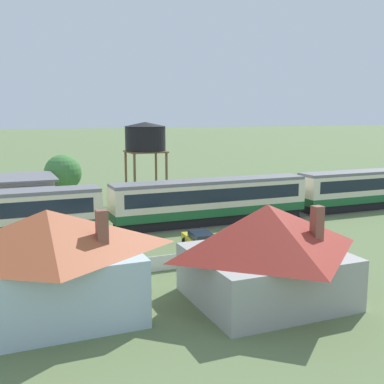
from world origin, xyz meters
TOP-DOWN VIEW (x-y plane):
  - ground_plane at (0.00, 0.00)m, footprint 600.00×600.00m
  - passenger_train at (-6.78, -0.54)m, footprint 60.75×3.08m
  - railway_track at (-9.88, -0.54)m, footprint 126.07×3.60m
  - station_building at (-25.48, 8.21)m, footprint 9.97×8.92m
  - water_tower at (-9.90, 11.21)m, footprint 4.84×4.84m
  - cottage_terracotta_roof_2 at (-23.93, -17.41)m, footprint 9.63×6.30m
  - cottage_red_roof at (-12.36, -19.29)m, footprint 8.73×7.80m
  - picket_fence_front at (-23.62, -12.18)m, footprint 34.59×0.06m
  - parked_car_black at (-4.16, -7.35)m, footprint 2.42×4.29m
  - parked_car_yellow at (-11.54, -8.27)m, footprint 2.39×4.88m
  - yard_tree_0 at (-18.96, 13.35)m, footprint 4.16×4.16m

SIDE VIEW (x-z plane):
  - ground_plane at x=0.00m, z-range 0.00..0.00m
  - railway_track at x=-9.88m, z-range -0.01..0.03m
  - picket_fence_front at x=-23.62m, z-range 0.00..1.05m
  - parked_car_yellow at x=-11.54m, z-range -0.04..1.29m
  - parked_car_black at x=-4.16m, z-range -0.03..1.28m
  - station_building at x=-25.48m, z-range 0.03..4.37m
  - passenger_train at x=-6.78m, z-range 0.23..4.47m
  - cottage_red_roof at x=-12.36m, z-range 0.11..5.64m
  - cottage_terracotta_roof_2 at x=-23.93m, z-range 0.11..5.90m
  - yard_tree_0 at x=-18.96m, z-range 0.89..6.84m
  - water_tower at x=-9.90m, z-range 2.95..12.48m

